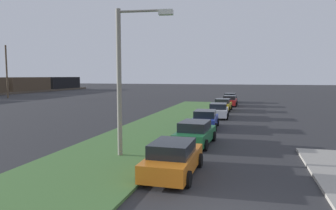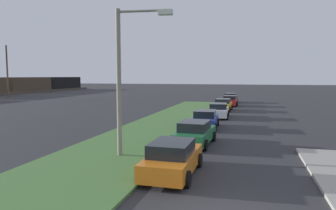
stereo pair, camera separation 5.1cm
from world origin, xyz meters
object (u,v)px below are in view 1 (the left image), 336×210
at_px(parked_car_black, 230,98).
at_px(parked_car_orange, 173,158).
at_px(parked_car_green, 195,133).
at_px(parked_car_yellow, 223,105).
at_px(parked_car_red, 230,101).
at_px(parked_car_blue, 205,119).
at_px(streetlight, 126,72).
at_px(parked_car_white, 218,111).
at_px(distant_utility_pole, 7,72).

bearing_deg(parked_car_black, parked_car_orange, -177.96).
bearing_deg(parked_car_green, parked_car_yellow, 3.20).
bearing_deg(parked_car_red, parked_car_black, 3.23).
height_order(parked_car_orange, parked_car_black, same).
bearing_deg(parked_car_blue, parked_car_red, -4.17).
bearing_deg(streetlight, parked_car_green, -37.53).
bearing_deg(parked_car_white, parked_car_red, -3.51).
bearing_deg(parked_car_blue, streetlight, 162.98).
height_order(parked_car_blue, parked_car_black, same).
distance_m(parked_car_orange, parked_car_yellow, 25.07).
bearing_deg(parked_car_black, parked_car_yellow, -178.37).
distance_m(parked_car_white, streetlight, 17.18).
height_order(parked_car_white, parked_car_red, same).
bearing_deg(parked_car_green, streetlight, 145.91).
bearing_deg(parked_car_red, distant_utility_pole, 83.52).
height_order(parked_car_white, streetlight, streetlight).
height_order(parked_car_green, parked_car_blue, same).
bearing_deg(parked_car_blue, parked_car_black, -2.95).
bearing_deg(distant_utility_pole, streetlight, -131.64).
bearing_deg(distant_utility_pole, parked_car_yellow, -105.20).
bearing_deg(parked_car_red, parked_car_green, 179.19).
bearing_deg(parked_car_green, parked_car_red, 2.27).
xyz_separation_m(parked_car_orange, parked_car_blue, (12.01, 0.31, 0.00)).
relative_size(parked_car_green, parked_car_black, 1.01).
bearing_deg(streetlight, parked_car_black, -5.06).
bearing_deg(parked_car_black, parked_car_white, -177.85).
bearing_deg(parked_car_green, parked_car_orange, -175.87).
bearing_deg(parked_car_orange, parked_car_green, 1.14).
height_order(parked_car_orange, parked_car_yellow, same).
height_order(parked_car_yellow, streetlight, streetlight).
xyz_separation_m(parked_car_orange, parked_car_red, (31.32, -0.45, 0.00)).
distance_m(parked_car_red, distant_utility_pole, 42.44).
height_order(parked_car_white, parked_car_black, same).
height_order(parked_car_orange, parked_car_white, same).
distance_m(parked_car_white, parked_car_red, 12.72).
xyz_separation_m(parked_car_orange, parked_car_black, (37.35, -0.14, 0.00)).
bearing_deg(parked_car_yellow, parked_car_red, -2.16).
bearing_deg(parked_car_white, parked_car_green, 177.22).
bearing_deg(parked_car_red, streetlight, 173.67).
bearing_deg(parked_car_white, parked_car_blue, 174.42).
relative_size(parked_car_white, parked_car_black, 1.00).
xyz_separation_m(parked_car_green, distant_utility_pole, (30.45, 41.41, 4.28)).
height_order(parked_car_white, parked_car_yellow, same).
relative_size(parked_car_white, streetlight, 0.58).
distance_m(parked_car_yellow, streetlight, 23.45).
height_order(parked_car_yellow, parked_car_red, same).
distance_m(parked_car_black, distant_utility_pole, 41.86).
height_order(parked_car_orange, parked_car_red, same).
xyz_separation_m(parked_car_green, parked_car_red, (25.43, -0.52, 0.00)).
relative_size(parked_car_blue, parked_car_white, 1.00).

